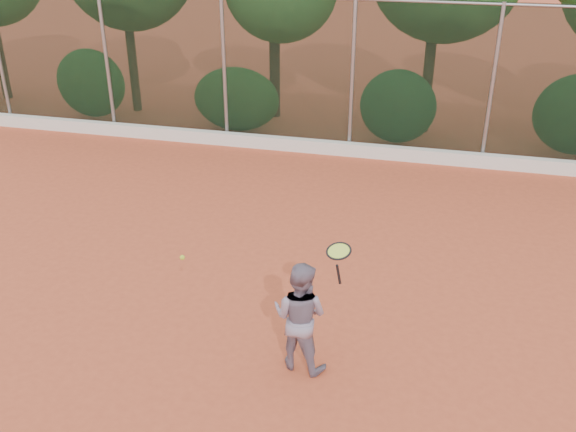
# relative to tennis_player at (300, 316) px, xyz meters

# --- Properties ---
(ground) EXTENTS (80.00, 80.00, 0.00)m
(ground) POSITION_rel_tennis_player_xyz_m (-0.57, 0.68, -0.75)
(ground) COLOR #BE4D2D
(ground) RESTS_ON ground
(concrete_curb) EXTENTS (24.00, 0.20, 0.30)m
(concrete_curb) POSITION_rel_tennis_player_xyz_m (-0.57, 7.50, -0.60)
(concrete_curb) COLOR silver
(concrete_curb) RESTS_ON ground
(tennis_player) EXTENTS (0.83, 0.71, 1.49)m
(tennis_player) POSITION_rel_tennis_player_xyz_m (0.00, 0.00, 0.00)
(tennis_player) COLOR gray
(tennis_player) RESTS_ON ground
(chainlink_fence) EXTENTS (24.09, 0.09, 3.50)m
(chainlink_fence) POSITION_rel_tennis_player_xyz_m (-0.57, 7.68, 1.11)
(chainlink_fence) COLOR black
(chainlink_fence) RESTS_ON ground
(tennis_racket) EXTENTS (0.39, 0.39, 0.55)m
(tennis_racket) POSITION_rel_tennis_player_xyz_m (0.46, -0.06, 0.99)
(tennis_racket) COLOR black
(tennis_racket) RESTS_ON ground
(tennis_ball_in_flight) EXTENTS (0.07, 0.07, 0.07)m
(tennis_ball_in_flight) POSITION_rel_tennis_player_xyz_m (-1.52, 0.03, 0.61)
(tennis_ball_in_flight) COLOR #B1C72D
(tennis_ball_in_flight) RESTS_ON ground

